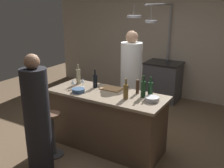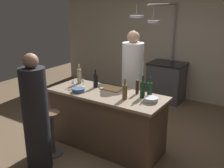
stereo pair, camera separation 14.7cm
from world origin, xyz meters
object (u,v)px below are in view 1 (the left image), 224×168
(chef, at_px, (131,84))
(guest_left, at_px, (37,119))
(wine_bottle_amber, at_px, (126,91))
(mixing_bowl_steel, at_px, (152,99))
(wine_bottle_white, at_px, (78,76))
(wine_glass_by_chef, at_px, (83,81))
(bar_stool_left, at_px, (53,132))
(cutting_board, at_px, (112,89))
(stove_range, at_px, (163,81))
(pepper_mill, at_px, (138,87))
(wine_bottle_green, at_px, (150,89))
(mixing_bowl_blue, at_px, (78,90))
(wine_glass_near_left_guest, at_px, (73,82))
(wine_bottle_dark, at_px, (95,81))
(wine_bottle_red, at_px, (143,89))

(chef, relative_size, guest_left, 1.09)
(wine_bottle_amber, relative_size, mixing_bowl_steel, 1.48)
(wine_bottle_white, bearing_deg, wine_glass_by_chef, -33.78)
(bar_stool_left, distance_m, wine_bottle_white, 1.02)
(cutting_board, distance_m, wine_bottle_amber, 0.48)
(stove_range, xyz_separation_m, bar_stool_left, (-0.55, -3.07, -0.07))
(pepper_mill, height_order, wine_bottle_green, wine_bottle_green)
(mixing_bowl_blue, bearing_deg, guest_left, -96.43)
(bar_stool_left, xyz_separation_m, wine_glass_near_left_guest, (-0.01, 0.52, 0.63))
(cutting_board, height_order, wine_bottle_dark, wine_bottle_dark)
(mixing_bowl_blue, bearing_deg, wine_bottle_red, 18.88)
(guest_left, relative_size, wine_glass_near_left_guest, 11.01)
(chef, relative_size, pepper_mill, 8.32)
(wine_bottle_white, distance_m, wine_glass_by_chef, 0.21)
(guest_left, bearing_deg, bar_stool_left, 103.65)
(wine_bottle_amber, height_order, wine_bottle_green, wine_bottle_green)
(pepper_mill, distance_m, wine_bottle_dark, 0.70)
(stove_range, xyz_separation_m, chef, (-0.01, -1.63, 0.36))
(bar_stool_left, distance_m, wine_glass_by_chef, 0.92)
(stove_range, height_order, wine_bottle_green, wine_bottle_green)
(bar_stool_left, relative_size, wine_bottle_white, 2.08)
(wine_bottle_green, xyz_separation_m, mixing_bowl_steel, (0.09, -0.16, -0.08))
(wine_bottle_red, bearing_deg, stove_range, 102.93)
(pepper_mill, xyz_separation_m, wine_bottle_red, (0.14, -0.10, 0.02))
(pepper_mill, bearing_deg, mixing_bowl_blue, -152.01)
(wine_bottle_amber, bearing_deg, stove_range, 98.06)
(stove_range, distance_m, wine_bottle_dark, 2.41)
(wine_bottle_amber, relative_size, wine_bottle_red, 0.92)
(wine_bottle_green, bearing_deg, wine_bottle_dark, -176.40)
(wine_bottle_white, bearing_deg, wine_bottle_green, 1.28)
(wine_bottle_dark, height_order, wine_bottle_red, wine_bottle_red)
(pepper_mill, xyz_separation_m, wine_glass_by_chef, (-0.88, -0.18, 0.00))
(cutting_board, relative_size, wine_bottle_green, 1.08)
(stove_range, relative_size, wine_bottle_green, 3.00)
(cutting_board, bearing_deg, bar_stool_left, -122.83)
(stove_range, xyz_separation_m, wine_bottle_green, (0.62, -2.26, 0.57))
(wine_bottle_amber, bearing_deg, wine_glass_near_left_guest, -178.32)
(wine_bottle_red, bearing_deg, cutting_board, 173.00)
(chef, relative_size, cutting_board, 5.46)
(bar_stool_left, height_order, mixing_bowl_steel, mixing_bowl_steel)
(stove_range, relative_size, cutting_board, 2.78)
(stove_range, height_order, cutting_board, cutting_board)
(guest_left, distance_m, pepper_mill, 1.49)
(cutting_board, bearing_deg, wine_glass_near_left_guest, -151.34)
(stove_range, bearing_deg, cutting_board, -90.79)
(guest_left, distance_m, wine_glass_near_left_guest, 0.90)
(guest_left, bearing_deg, wine_bottle_green, 46.61)
(pepper_mill, distance_m, wine_glass_by_chef, 0.89)
(cutting_board, bearing_deg, wine_glass_by_chef, -161.72)
(stove_range, relative_size, wine_bottle_dark, 3.07)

